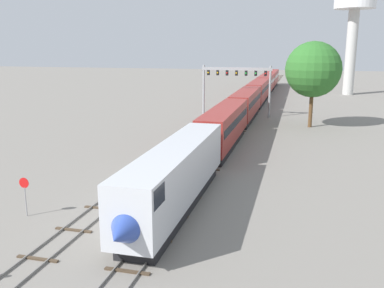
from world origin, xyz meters
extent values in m
plane|color=gray|center=(0.00, 0.00, 0.00)|extent=(400.00, 400.00, 0.00)
cube|color=slate|center=(1.28, 60.00, 0.08)|extent=(0.07, 200.00, 0.16)
cube|color=slate|center=(2.72, 60.00, 0.08)|extent=(0.07, 200.00, 0.16)
cube|color=#473828|center=(2.00, -6.00, 0.05)|extent=(2.60, 0.24, 0.10)
cube|color=#473828|center=(2.00, -2.00, 0.05)|extent=(2.60, 0.24, 0.10)
cube|color=#473828|center=(2.00, 2.00, 0.05)|extent=(2.60, 0.24, 0.10)
cube|color=#473828|center=(2.00, 6.00, 0.05)|extent=(2.60, 0.24, 0.10)
cube|color=#473828|center=(2.00, 10.00, 0.05)|extent=(2.60, 0.24, 0.10)
cube|color=#473828|center=(2.00, 14.00, 0.05)|extent=(2.60, 0.24, 0.10)
cube|color=#473828|center=(2.00, 18.00, 0.05)|extent=(2.60, 0.24, 0.10)
cube|color=#473828|center=(2.00, 22.00, 0.05)|extent=(2.60, 0.24, 0.10)
cube|color=#473828|center=(2.00, 26.00, 0.05)|extent=(2.60, 0.24, 0.10)
cube|color=#473828|center=(2.00, 30.00, 0.05)|extent=(2.60, 0.24, 0.10)
cube|color=#473828|center=(2.00, 34.00, 0.05)|extent=(2.60, 0.24, 0.10)
cube|color=#473828|center=(2.00, 38.00, 0.05)|extent=(2.60, 0.24, 0.10)
cube|color=#473828|center=(2.00, 42.00, 0.05)|extent=(2.60, 0.24, 0.10)
cube|color=#473828|center=(2.00, 46.00, 0.05)|extent=(2.60, 0.24, 0.10)
cube|color=#473828|center=(2.00, 50.00, 0.05)|extent=(2.60, 0.24, 0.10)
cube|color=#473828|center=(2.00, 54.00, 0.05)|extent=(2.60, 0.24, 0.10)
cube|color=#473828|center=(2.00, 58.00, 0.05)|extent=(2.60, 0.24, 0.10)
cube|color=#473828|center=(2.00, 62.00, 0.05)|extent=(2.60, 0.24, 0.10)
cube|color=#473828|center=(2.00, 66.00, 0.05)|extent=(2.60, 0.24, 0.10)
cube|color=#473828|center=(2.00, 70.00, 0.05)|extent=(2.60, 0.24, 0.10)
cube|color=#473828|center=(2.00, 74.00, 0.05)|extent=(2.60, 0.24, 0.10)
cube|color=#473828|center=(2.00, 78.00, 0.05)|extent=(2.60, 0.24, 0.10)
cube|color=#473828|center=(2.00, 82.00, 0.05)|extent=(2.60, 0.24, 0.10)
cube|color=#473828|center=(2.00, 86.00, 0.05)|extent=(2.60, 0.24, 0.10)
cube|color=#473828|center=(2.00, 90.00, 0.05)|extent=(2.60, 0.24, 0.10)
cube|color=#473828|center=(2.00, 94.00, 0.05)|extent=(2.60, 0.24, 0.10)
cube|color=#473828|center=(2.00, 98.00, 0.05)|extent=(2.60, 0.24, 0.10)
cube|color=#473828|center=(2.00, 102.00, 0.05)|extent=(2.60, 0.24, 0.10)
cube|color=#473828|center=(2.00, 106.00, 0.05)|extent=(2.60, 0.24, 0.10)
cube|color=#473828|center=(2.00, 110.00, 0.05)|extent=(2.60, 0.24, 0.10)
cube|color=#473828|center=(2.00, 114.00, 0.05)|extent=(2.60, 0.24, 0.10)
cube|color=#473828|center=(2.00, 118.00, 0.05)|extent=(2.60, 0.24, 0.10)
cube|color=#473828|center=(2.00, 122.00, 0.05)|extent=(2.60, 0.24, 0.10)
cube|color=#473828|center=(2.00, 126.00, 0.05)|extent=(2.60, 0.24, 0.10)
cube|color=#473828|center=(2.00, 130.00, 0.05)|extent=(2.60, 0.24, 0.10)
cube|color=#473828|center=(2.00, 134.00, 0.05)|extent=(2.60, 0.24, 0.10)
cube|color=#473828|center=(2.00, 138.00, 0.05)|extent=(2.60, 0.24, 0.10)
cube|color=#473828|center=(2.00, 142.00, 0.05)|extent=(2.60, 0.24, 0.10)
cube|color=#473828|center=(2.00, 146.00, 0.05)|extent=(2.60, 0.24, 0.10)
cube|color=#473828|center=(2.00, 150.00, 0.05)|extent=(2.60, 0.24, 0.10)
cube|color=#473828|center=(2.00, 154.00, 0.05)|extent=(2.60, 0.24, 0.10)
cube|color=#473828|center=(2.00, 158.00, 0.05)|extent=(2.60, 0.24, 0.10)
cube|color=slate|center=(-4.22, 40.00, 0.08)|extent=(0.07, 160.00, 0.16)
cube|color=slate|center=(-2.78, 40.00, 0.08)|extent=(0.07, 160.00, 0.16)
cube|color=#473828|center=(-3.50, -6.00, 0.05)|extent=(2.60, 0.24, 0.10)
cube|color=#473828|center=(-3.50, -2.00, 0.05)|extent=(2.60, 0.24, 0.10)
cube|color=#473828|center=(-3.50, 2.00, 0.05)|extent=(2.60, 0.24, 0.10)
cube|color=#473828|center=(-3.50, 6.00, 0.05)|extent=(2.60, 0.24, 0.10)
cube|color=#473828|center=(-3.50, 10.00, 0.05)|extent=(2.60, 0.24, 0.10)
cube|color=#473828|center=(-3.50, 14.00, 0.05)|extent=(2.60, 0.24, 0.10)
cube|color=#473828|center=(-3.50, 18.00, 0.05)|extent=(2.60, 0.24, 0.10)
cube|color=#473828|center=(-3.50, 22.00, 0.05)|extent=(2.60, 0.24, 0.10)
cube|color=#473828|center=(-3.50, 26.00, 0.05)|extent=(2.60, 0.24, 0.10)
cube|color=#473828|center=(-3.50, 30.00, 0.05)|extent=(2.60, 0.24, 0.10)
cube|color=#473828|center=(-3.50, 34.00, 0.05)|extent=(2.60, 0.24, 0.10)
cube|color=#473828|center=(-3.50, 38.00, 0.05)|extent=(2.60, 0.24, 0.10)
cube|color=#473828|center=(-3.50, 42.00, 0.05)|extent=(2.60, 0.24, 0.10)
cube|color=#473828|center=(-3.50, 46.00, 0.05)|extent=(2.60, 0.24, 0.10)
cube|color=#473828|center=(-3.50, 50.00, 0.05)|extent=(2.60, 0.24, 0.10)
cube|color=#473828|center=(-3.50, 54.00, 0.05)|extent=(2.60, 0.24, 0.10)
cube|color=#473828|center=(-3.50, 58.00, 0.05)|extent=(2.60, 0.24, 0.10)
cube|color=#473828|center=(-3.50, 62.00, 0.05)|extent=(2.60, 0.24, 0.10)
cube|color=#473828|center=(-3.50, 66.00, 0.05)|extent=(2.60, 0.24, 0.10)
cube|color=#473828|center=(-3.50, 70.00, 0.05)|extent=(2.60, 0.24, 0.10)
cube|color=#473828|center=(-3.50, 74.00, 0.05)|extent=(2.60, 0.24, 0.10)
cube|color=#473828|center=(-3.50, 78.00, 0.05)|extent=(2.60, 0.24, 0.10)
cube|color=#473828|center=(-3.50, 82.00, 0.05)|extent=(2.60, 0.24, 0.10)
cube|color=#473828|center=(-3.50, 86.00, 0.05)|extent=(2.60, 0.24, 0.10)
cube|color=#473828|center=(-3.50, 90.00, 0.05)|extent=(2.60, 0.24, 0.10)
cube|color=#473828|center=(-3.50, 94.00, 0.05)|extent=(2.60, 0.24, 0.10)
cube|color=#473828|center=(-3.50, 98.00, 0.05)|extent=(2.60, 0.24, 0.10)
cube|color=#473828|center=(-3.50, 102.00, 0.05)|extent=(2.60, 0.24, 0.10)
cube|color=#473828|center=(-3.50, 106.00, 0.05)|extent=(2.60, 0.24, 0.10)
cube|color=#473828|center=(-3.50, 110.00, 0.05)|extent=(2.60, 0.24, 0.10)
cube|color=#473828|center=(-3.50, 114.00, 0.05)|extent=(2.60, 0.24, 0.10)
cube|color=#473828|center=(-3.50, 118.00, 0.05)|extent=(2.60, 0.24, 0.10)
cube|color=silver|center=(2.00, 3.58, 2.90)|extent=(3.00, 19.16, 3.80)
cone|color=#2D479E|center=(2.00, -6.20, 2.50)|extent=(2.88, 2.60, 2.88)
cube|color=black|center=(2.00, -4.80, 4.04)|extent=(3.04, 1.80, 1.10)
cube|color=black|center=(2.00, 3.58, 0.50)|extent=(2.52, 17.24, 1.00)
cube|color=maroon|center=(2.00, 23.74, 2.90)|extent=(3.00, 19.16, 3.80)
cube|color=black|center=(2.00, 23.74, 3.30)|extent=(3.04, 17.63, 0.90)
cube|color=black|center=(2.00, 23.74, 0.50)|extent=(2.52, 17.24, 1.00)
cube|color=maroon|center=(2.00, 43.90, 2.90)|extent=(3.00, 19.16, 3.80)
cube|color=black|center=(2.00, 43.90, 3.30)|extent=(3.04, 17.63, 0.90)
cube|color=black|center=(2.00, 43.90, 0.50)|extent=(2.52, 17.24, 1.00)
cube|color=maroon|center=(2.00, 64.06, 2.90)|extent=(3.00, 19.16, 3.80)
cube|color=black|center=(2.00, 64.06, 3.30)|extent=(3.04, 17.63, 0.90)
cube|color=black|center=(2.00, 64.06, 0.50)|extent=(2.52, 17.24, 1.00)
cube|color=maroon|center=(2.00, 84.22, 2.90)|extent=(3.00, 19.16, 3.80)
cube|color=black|center=(2.00, 84.22, 3.30)|extent=(3.04, 17.63, 0.90)
cube|color=black|center=(2.00, 84.22, 0.50)|extent=(2.52, 17.24, 1.00)
cube|color=maroon|center=(2.00, 104.38, 2.90)|extent=(3.00, 19.16, 3.80)
cube|color=black|center=(2.00, 104.38, 3.30)|extent=(3.04, 17.63, 0.90)
cube|color=black|center=(2.00, 104.38, 0.50)|extent=(2.52, 17.24, 1.00)
cylinder|color=#999BA0|center=(-6.00, 47.57, 4.37)|extent=(0.36, 0.36, 8.74)
cylinder|color=#999BA0|center=(5.50, 47.57, 4.37)|extent=(0.36, 0.36, 8.74)
cube|color=#999BA0|center=(-0.25, 47.57, 8.14)|extent=(12.10, 0.36, 0.50)
cube|color=black|center=(-5.18, 47.62, 7.44)|extent=(0.44, 0.32, 0.90)
sphere|color=yellow|center=(-5.18, 47.43, 7.44)|extent=(0.28, 0.28, 0.28)
cube|color=black|center=(-3.54, 47.62, 7.44)|extent=(0.44, 0.32, 0.90)
sphere|color=yellow|center=(-3.54, 47.43, 7.44)|extent=(0.28, 0.28, 0.28)
cube|color=black|center=(-1.89, 47.62, 7.44)|extent=(0.44, 0.32, 0.90)
sphere|color=red|center=(-1.89, 47.43, 7.44)|extent=(0.28, 0.28, 0.28)
cube|color=black|center=(-0.25, 47.62, 7.44)|extent=(0.44, 0.32, 0.90)
sphere|color=yellow|center=(-0.25, 47.43, 7.44)|extent=(0.28, 0.28, 0.28)
cube|color=black|center=(1.39, 47.62, 7.44)|extent=(0.44, 0.32, 0.90)
sphere|color=green|center=(1.39, 47.43, 7.44)|extent=(0.28, 0.28, 0.28)
cube|color=black|center=(3.04, 47.62, 7.44)|extent=(0.44, 0.32, 0.90)
sphere|color=green|center=(3.04, 47.43, 7.44)|extent=(0.28, 0.28, 0.28)
cube|color=black|center=(4.68, 47.62, 7.44)|extent=(0.44, 0.32, 0.90)
sphere|color=red|center=(4.68, 47.43, 7.44)|extent=(0.28, 0.28, 0.28)
cylinder|color=beige|center=(22.13, 88.05, 10.39)|extent=(2.60, 2.60, 20.77)
cylinder|color=gray|center=(-8.00, -0.59, 1.10)|extent=(0.08, 0.08, 2.20)
cylinder|color=red|center=(-8.00, -0.61, 2.50)|extent=(0.76, 0.03, 0.76)
cylinder|color=brown|center=(12.19, 39.96, 2.87)|extent=(0.56, 0.56, 5.74)
sphere|color=#2D6B28|center=(12.19, 39.96, 8.59)|extent=(8.16, 8.16, 8.16)
camera|label=1|loc=(10.51, -25.07, 11.87)|focal=39.46mm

